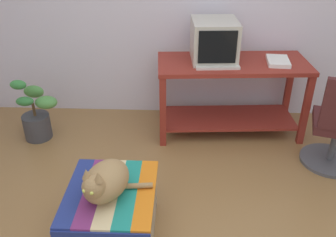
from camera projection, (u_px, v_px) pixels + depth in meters
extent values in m
cube|color=maroon|center=(163.00, 112.00, 3.46)|extent=(0.06, 0.06, 0.72)
cube|color=maroon|center=(305.00, 111.00, 3.49)|extent=(0.06, 0.06, 0.72)
cube|color=maroon|center=(289.00, 88.00, 3.94)|extent=(0.06, 0.06, 0.72)
cube|color=maroon|center=(162.00, 89.00, 3.91)|extent=(0.06, 0.06, 0.72)
cube|color=maroon|center=(228.00, 118.00, 3.81)|extent=(1.35, 0.60, 0.02)
cube|color=maroon|center=(233.00, 64.00, 3.51)|extent=(1.47, 0.69, 0.04)
cube|color=#BCB7A8|center=(213.00, 59.00, 3.55)|extent=(0.31, 0.33, 0.02)
cube|color=#BCB7A8|center=(214.00, 40.00, 3.46)|extent=(0.45, 0.47, 0.38)
cube|color=black|center=(218.00, 47.00, 3.26)|extent=(0.34, 0.03, 0.30)
cube|color=beige|center=(217.00, 66.00, 3.38)|extent=(0.41, 0.18, 0.02)
cube|color=white|center=(278.00, 61.00, 3.47)|extent=(0.22, 0.30, 0.04)
cube|color=tan|center=(113.00, 214.00, 2.55)|extent=(0.57, 0.64, 0.38)
cube|color=navy|center=(75.00, 191.00, 2.46)|extent=(0.12, 0.69, 0.02)
cube|color=#7A2D6B|center=(93.00, 191.00, 2.46)|extent=(0.12, 0.69, 0.02)
cube|color=beige|center=(111.00, 192.00, 2.45)|extent=(0.12, 0.69, 0.02)
cube|color=#1E897A|center=(128.00, 192.00, 2.45)|extent=(0.12, 0.69, 0.02)
cube|color=orange|center=(146.00, 193.00, 2.45)|extent=(0.12, 0.69, 0.02)
ellipsoid|color=#9E7A4C|center=(106.00, 181.00, 2.36)|extent=(0.37, 0.44, 0.23)
sphere|color=#9E7A4C|center=(94.00, 187.00, 2.22)|extent=(0.15, 0.15, 0.15)
cylinder|color=#9E7A4C|center=(130.00, 186.00, 2.46)|extent=(0.31, 0.07, 0.04)
cone|color=#9E7A4C|center=(86.00, 174.00, 2.19)|extent=(0.06, 0.06, 0.07)
cone|color=#9E7A4C|center=(98.00, 177.00, 2.16)|extent=(0.06, 0.06, 0.07)
sphere|color=#C6D151|center=(84.00, 191.00, 2.17)|extent=(0.02, 0.02, 0.02)
sphere|color=#C6D151|center=(92.00, 193.00, 2.15)|extent=(0.02, 0.02, 0.02)
cylinder|color=#3D3D42|center=(37.00, 126.00, 3.69)|extent=(0.27, 0.27, 0.25)
cylinder|color=brown|center=(34.00, 110.00, 3.60)|extent=(0.03, 0.03, 0.13)
ellipsoid|color=#4C8E42|center=(46.00, 102.00, 3.50)|extent=(0.21, 0.16, 0.12)
ellipsoid|color=#4C8E42|center=(34.00, 92.00, 3.67)|extent=(0.20, 0.09, 0.13)
ellipsoid|color=#38843D|center=(18.00, 85.00, 3.47)|extent=(0.16, 0.09, 0.09)
ellipsoid|color=#2D7033|center=(25.00, 101.00, 3.40)|extent=(0.16, 0.11, 0.08)
cylinder|color=#4C4C51|center=(329.00, 160.00, 3.39)|extent=(0.52, 0.52, 0.03)
cylinder|color=#4C4C51|center=(333.00, 143.00, 3.29)|extent=(0.05, 0.05, 0.34)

